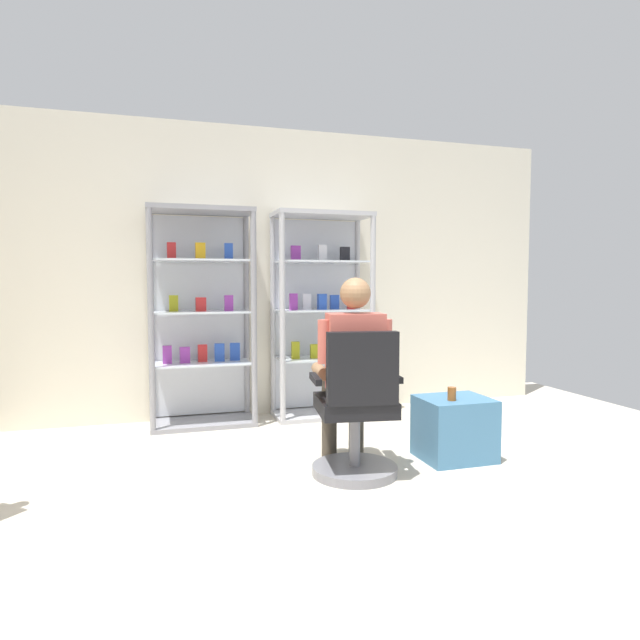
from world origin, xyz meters
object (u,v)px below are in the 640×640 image
(display_cabinet_right, at_px, (320,314))
(seated_shopkeeper, at_px, (352,364))
(office_chair, at_px, (357,417))
(display_cabinet_left, at_px, (201,316))
(tea_glass, at_px, (452,394))
(storage_crate, at_px, (454,428))

(display_cabinet_right, relative_size, seated_shopkeeper, 1.47)
(display_cabinet_right, distance_m, office_chair, 1.80)
(display_cabinet_right, height_order, seated_shopkeeper, display_cabinet_right)
(display_cabinet_left, bearing_deg, tea_glass, -45.52)
(office_chair, height_order, seated_shopkeeper, seated_shopkeeper)
(display_cabinet_left, relative_size, storage_crate, 3.89)
(seated_shopkeeper, bearing_deg, tea_glass, -6.36)
(office_chair, bearing_deg, display_cabinet_left, 116.43)
(display_cabinet_right, relative_size, tea_glass, 20.32)
(storage_crate, bearing_deg, tea_glass, -133.63)
(storage_crate, bearing_deg, seated_shopkeeper, 179.18)
(display_cabinet_left, height_order, office_chair, display_cabinet_left)
(tea_glass, bearing_deg, office_chair, -173.61)
(display_cabinet_right, distance_m, seated_shopkeeper, 1.56)
(display_cabinet_right, xyz_separation_m, office_chair, (-0.26, -1.68, -0.57))
(office_chair, relative_size, storage_crate, 1.96)
(display_cabinet_left, bearing_deg, storage_crate, -43.11)
(office_chair, distance_m, tea_glass, 0.75)
(display_cabinet_left, relative_size, display_cabinet_right, 1.00)
(office_chair, bearing_deg, seated_shopkeeper, 82.03)
(seated_shopkeeper, height_order, tea_glass, seated_shopkeeper)
(display_cabinet_left, distance_m, seated_shopkeeper, 1.76)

